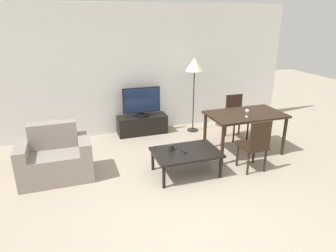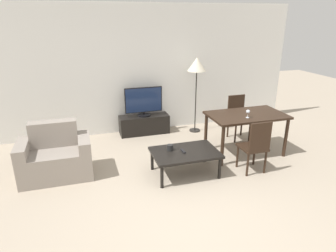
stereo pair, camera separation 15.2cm
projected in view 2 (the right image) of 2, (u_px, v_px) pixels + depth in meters
The scene contains 13 objects.
ground_plane at pixel (194, 216), 3.87m from camera, with size 18.00×18.00×0.00m, color tan.
wall_back at pixel (139, 70), 6.37m from camera, with size 7.06×0.06×2.70m.
armchair at pixel (56, 158), 4.74m from camera, with size 1.09×0.65×0.87m.
tv_stand at pixel (144, 124), 6.55m from camera, with size 1.06×0.37×0.41m.
tv at pixel (144, 102), 6.37m from camera, with size 0.80×0.28×0.62m.
coffee_table at pixel (185, 154), 4.79m from camera, with size 1.06×0.71×0.40m.
dining_table at pixel (246, 119), 5.44m from camera, with size 1.39×0.81×0.77m.
dining_chair_near at pixel (256, 145), 4.79m from camera, with size 0.40×0.40×0.90m.
dining_chair_far at pixel (238, 115), 6.22m from camera, with size 0.40×0.40×0.90m.
floor_lamp at pixel (197, 67), 6.26m from camera, with size 0.40×0.40×1.63m.
remote_primary at pixel (183, 151), 4.77m from camera, with size 0.04×0.15×0.02m.
cup_white_near at pixel (170, 148), 4.80m from camera, with size 0.10×0.10×0.10m.
wine_glass_left at pixel (248, 112), 5.18m from camera, with size 0.07×0.07×0.15m.
Camera 2 is at (-1.26, -3.00, 2.43)m, focal length 32.00 mm.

